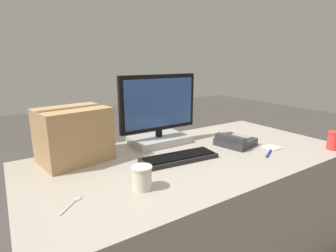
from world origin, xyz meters
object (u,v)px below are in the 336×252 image
Objects in this scene: spoon at (74,201)px; sticky_note_pad at (272,147)px; paper_cup_left at (142,178)px; pen_marker at (269,153)px; paper_cup_right at (333,140)px; desk_phone at (235,141)px; monitor at (159,117)px; cardboard_box at (74,135)px; keyboard at (179,158)px.

spoon is 1.26× the size of sticky_note_pad.
pen_marker is at bearing -1.93° from paper_cup_left.
paper_cup_right is 0.42m from pen_marker.
desk_phone is 1.97× the size of pen_marker.
monitor is 1.39× the size of cardboard_box.
monitor is 0.71m from sticky_note_pad.
desk_phone is at bearing 6.40° from keyboard.
monitor reaches higher than cardboard_box.
monitor is at bearing 102.18° from pen_marker.
cardboard_box is at bearing 152.66° from keyboard.
sticky_note_pad is at bearing 1.78° from pen_marker.
sticky_note_pad is (0.90, 0.03, -0.05)m from paper_cup_left.
monitor reaches higher than paper_cup_right.
sticky_note_pad is at bearing -8.65° from keyboard.
paper_cup_left is (-0.75, -0.19, 0.02)m from desk_phone.
pen_marker is at bearing -151.65° from sticky_note_pad.
keyboard is at bearing -32.48° from spoon.
monitor reaches higher than pen_marker.
sticky_note_pad is at bearing -57.98° from desk_phone.
paper_cup_left reaches higher than desk_phone.
paper_cup_left is 0.79m from pen_marker.
paper_cup_right reaches higher than paper_cup_left.
pen_marker is at bearing -91.81° from desk_phone.
cardboard_box reaches higher than pen_marker.
desk_phone is 0.22m from sticky_note_pad.
cardboard_box is 3.09× the size of pen_marker.
desk_phone is 0.95m from cardboard_box.
cardboard_box is 4.30× the size of sticky_note_pad.
paper_cup_right reaches higher than keyboard.
keyboard is (-0.06, -0.31, -0.16)m from monitor.
pen_marker reaches higher than sticky_note_pad.
monitor is 1.05m from paper_cup_right.
cardboard_box is at bearing 157.05° from sticky_note_pad.
cardboard_box reaches higher than spoon.
keyboard is 1.14× the size of cardboard_box.
sticky_note_pad is (0.59, -0.15, -0.01)m from keyboard.
pen_marker is (1.05, -0.07, 0.00)m from spoon.
desk_phone is at bearing 139.62° from paper_cup_right.
spoon is (-1.45, 0.23, -0.05)m from paper_cup_right.
keyboard is at bearing 29.89° from paper_cup_left.
spoon is (-0.64, -0.44, -0.17)m from monitor.
monitor is 0.50m from desk_phone.
desk_phone is 0.22m from pen_marker.
monitor is 5.98× the size of sticky_note_pad.
paper_cup_left is 0.81× the size of pen_marker.
monitor is 2.19× the size of desk_phone.
keyboard is at bearing 168.65° from desk_phone.
pen_marker is (0.79, -0.03, -0.04)m from paper_cup_left.
paper_cup_right is at bearing -26.28° from cardboard_box.
spoon is 0.29× the size of cardboard_box.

